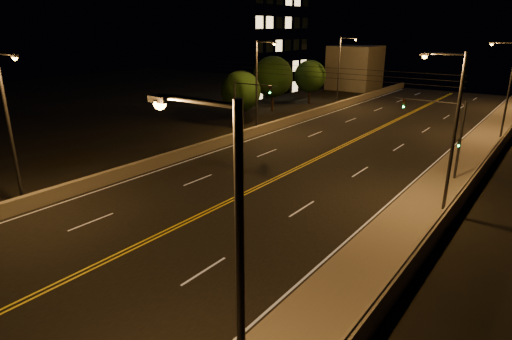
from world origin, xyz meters
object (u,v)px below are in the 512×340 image
Objects in this scene: streetlight_4 at (10,121)px; tree_1 at (273,77)px; building_tower at (220,12)px; tree_2 at (310,76)px; traffic_signal_right at (446,130)px; traffic_signal_left at (243,104)px; streetlight_5 at (259,81)px; streetlight_2 at (507,85)px; tree_0 at (241,91)px; streetlight_0 at (231,281)px; streetlight_1 at (451,125)px; streetlight_6 at (341,68)px.

streetlight_4 is 1.31× the size of tree_1.
building_tower is 18.24m from tree_2.
traffic_signal_right is 18.77m from traffic_signal_left.
streetlight_2 is at bearing 28.92° from streetlight_5.
tree_2 is at bearing 93.53° from tree_0.
building_tower reaches higher than streetlight_4.
building_tower is 4.40× the size of tree_0.
streetlight_0 is 1.52× the size of tree_2.
building_tower is (-42.10, 28.55, 7.58)m from streetlight_1.
streetlight_1 is 51.43m from building_tower.
traffic_signal_right is at bearing -49.90° from streetlight_6.
streetlight_4 is 0.35× the size of building_tower.
streetlight_5 reaches higher than tree_0.
tree_2 is (15.71, 1.69, -9.11)m from building_tower.
streetlight_1 is at bearing 90.00° from streetlight_0.
streetlight_5 is at bearing -75.96° from tree_2.
tree_0 is at bearing 153.96° from streetlight_1.
traffic_signal_right is (19.92, -23.65, -1.74)m from streetlight_6.
streetlight_1 is 1.61× the size of traffic_signal_right.
streetlight_1 reaches higher than traffic_signal_left.
streetlight_2 reaches higher than tree_1.
streetlight_1 is 36.92m from streetlight_6.
streetlight_6 reaches higher than traffic_signal_right.
building_tower reaches higher than tree_1.
traffic_signal_right is at bearing -14.10° from tree_0.
traffic_signal_right is at bearing -95.52° from streetlight_2.
traffic_signal_left is (1.15, -23.65, -1.74)m from streetlight_6.
streetlight_1 is (0.00, 19.94, 0.00)m from streetlight_0.
traffic_signal_left is at bearing -45.50° from building_tower.
streetlight_5 is 28.40m from building_tower.
tree_1 is (-25.73, 15.33, 0.82)m from traffic_signal_right.
traffic_signal_left is 0.82× the size of tree_1.
traffic_signal_left is 16.86m from tree_1.
streetlight_1 is 23.92m from streetlight_5.
streetlight_6 is (-21.47, 7.61, 0.00)m from streetlight_2.
building_tower is at bearing 145.85° from streetlight_1.
building_tower is at bearing 115.50° from streetlight_4.
streetlight_5 is (-21.47, 30.50, 0.00)m from streetlight_0.
tree_2 is (-24.84, 23.86, 0.21)m from traffic_signal_right.
traffic_signal_right is at bearing -43.84° from tree_2.
streetlight_0 is at bearing -13.73° from streetlight_4.
streetlight_4 is at bearing -145.60° from streetlight_1.
building_tower reaches higher than streetlight_6.
streetlight_6 is (0.00, 19.48, 0.00)m from streetlight_5.
tree_0 is at bearing 165.90° from traffic_signal_right.
tree_2 is (-26.39, 7.82, -1.53)m from streetlight_2.
traffic_signal_left is at bearing 180.00° from traffic_signal_right.
building_tower reaches higher than traffic_signal_right.
streetlight_1 is at bearing -48.90° from tree_2.
tree_2 is at bearing 96.25° from streetlight_4.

